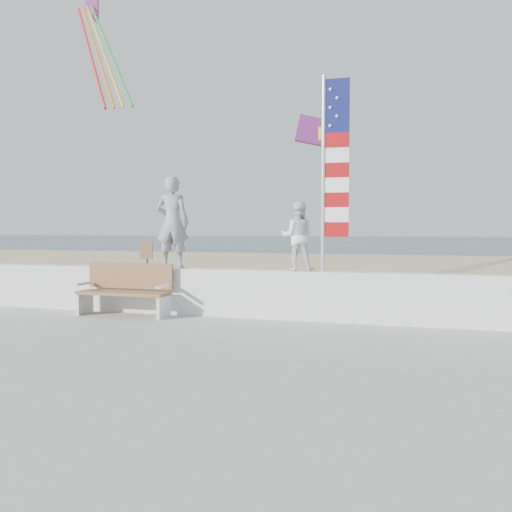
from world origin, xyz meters
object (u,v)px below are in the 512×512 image
Objects in this scene: flag at (330,165)px; bench at (126,289)px; adult at (172,222)px; child at (298,236)px.

bench is at bearing -173.31° from flag.
child is (2.50, 0.00, -0.27)m from adult.
bench is (-3.28, -0.45, -1.02)m from child.
adult is 1.42× the size of child.
adult is at bearing -8.66° from child.
adult reaches higher than child.
flag is (0.59, -0.00, 1.28)m from child.
flag is at bearing 171.31° from child.
adult is 1.57m from bench.
flag reaches higher than child.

